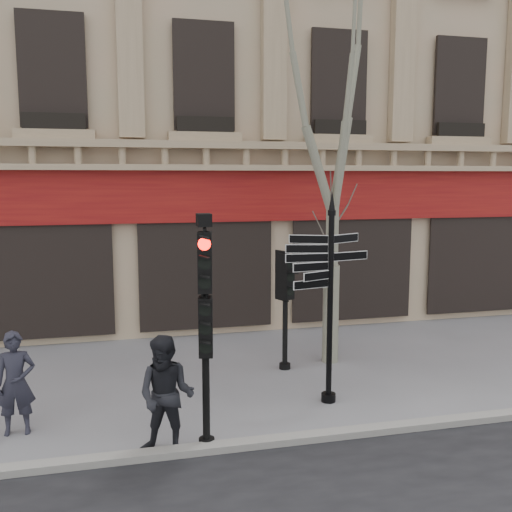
# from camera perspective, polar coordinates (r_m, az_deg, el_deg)

# --- Properties ---
(ground) EXTENTS (80.00, 80.00, 0.00)m
(ground) POSITION_cam_1_polar(r_m,az_deg,el_deg) (10.42, -0.72, -15.10)
(ground) COLOR slate
(ground) RESTS_ON ground
(kerb) EXTENTS (80.00, 0.25, 0.12)m
(kerb) POSITION_cam_1_polar(r_m,az_deg,el_deg) (9.16, 1.33, -18.08)
(kerb) COLOR gray
(kerb) RESTS_ON ground
(building) EXTENTS (28.00, 15.52, 18.00)m
(building) POSITION_cam_1_polar(r_m,az_deg,el_deg) (22.48, -8.33, 20.47)
(building) COLOR tan
(building) RESTS_ON ground
(fingerpost) EXTENTS (1.64, 1.64, 3.84)m
(fingerpost) POSITION_cam_1_polar(r_m,az_deg,el_deg) (10.16, 7.50, -0.62)
(fingerpost) COLOR black
(fingerpost) RESTS_ON ground
(traffic_signal_main) EXTENTS (0.43, 0.34, 3.55)m
(traffic_signal_main) POSITION_cam_1_polar(r_m,az_deg,el_deg) (8.44, -5.13, -4.65)
(traffic_signal_main) COLOR black
(traffic_signal_main) RESTS_ON ground
(traffic_signal_secondary) EXTENTS (0.50, 0.44, 2.48)m
(traffic_signal_secondary) POSITION_cam_1_polar(r_m,az_deg,el_deg) (12.00, 2.95, -3.34)
(traffic_signal_secondary) COLOR black
(traffic_signal_secondary) RESTS_ON ground
(plane_tree) EXTENTS (3.15, 3.15, 8.38)m
(plane_tree) POSITION_cam_1_polar(r_m,az_deg,el_deg) (12.48, 7.89, 16.18)
(plane_tree) COLOR gray
(plane_tree) RESTS_ON ground
(pedestrian_a) EXTENTS (0.62, 0.42, 1.67)m
(pedestrian_a) POSITION_cam_1_polar(r_m,az_deg,el_deg) (10.00, -22.90, -11.63)
(pedestrian_a) COLOR #22222D
(pedestrian_a) RESTS_ON ground
(pedestrian_b) EXTENTS (1.07, 0.97, 1.79)m
(pedestrian_b) POSITION_cam_1_polar(r_m,az_deg,el_deg) (8.68, -8.95, -13.66)
(pedestrian_b) COLOR black
(pedestrian_b) RESTS_ON ground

